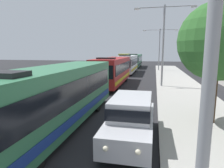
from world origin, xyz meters
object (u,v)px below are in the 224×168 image
streetlamp_mid (163,37)px  roadside_tree (218,42)px  streetlamp_far (159,45)px  bus_second_in_line (113,70)px  bus_fourth_in_line (135,60)px  bus_middle (128,63)px  white_suv (131,117)px  box_truck_oncoming (124,59)px  bus_lead (56,96)px

streetlamp_mid → roadside_tree: bearing=-78.3°
streetlamp_far → roadside_tree: 28.90m
bus_second_in_line → bus_fourth_in_line: size_ratio=0.88×
bus_middle → white_suv: bus_middle is taller
white_suv → box_truck_oncoming: bearing=99.2°
bus_lead → bus_middle: (-0.00, 25.83, -0.00)m
bus_second_in_line → bus_fourth_in_line: bearing=90.0°
bus_lead → streetlamp_mid: bearing=67.2°
white_suv → streetlamp_far: streetlamp_far is taller
bus_second_in_line → streetlamp_far: (5.40, 17.81, 3.34)m
box_truck_oncoming → streetlamp_far: streetlamp_far is taller
bus_lead → roadside_tree: bearing=16.4°
bus_lead → white_suv: size_ratio=2.39×
bus_lead → streetlamp_mid: size_ratio=1.42×
bus_middle → box_truck_oncoming: (-3.30, 17.03, 0.01)m
bus_fourth_in_line → streetlamp_mid: bearing=-78.3°
bus_second_in_line → box_truck_oncoming: bus_second_in_line is taller
streetlamp_far → white_suv: bearing=-93.1°
bus_second_in_line → roadside_tree: roadside_tree is taller
bus_second_in_line → streetlamp_mid: bearing=-4.0°
bus_lead → bus_middle: 25.83m
box_truck_oncoming → bus_second_in_line: bearing=-83.6°
bus_lead → box_truck_oncoming: 42.98m
bus_second_in_line → white_suv: 14.18m
bus_middle → roadside_tree: size_ratio=1.77×
bus_middle → white_suv: (3.70, -26.27, -0.66)m
streetlamp_mid → box_truck_oncoming: bearing=106.2°
streetlamp_mid → roadside_tree: streetlamp_mid is taller
bus_second_in_line → roadside_tree: size_ratio=1.74×
streetlamp_mid → streetlamp_far: bearing=90.0°
bus_lead → white_suv: 3.78m
bus_fourth_in_line → white_suv: 39.59m
bus_second_in_line → box_truck_oncoming: size_ratio=1.51×
box_truck_oncoming → streetlamp_far: 15.04m
bus_fourth_in_line → streetlamp_far: (5.40, -7.93, 3.34)m
bus_lead → bus_middle: bearing=90.0°
bus_fourth_in_line → streetlamp_mid: (5.40, -26.12, 3.52)m
bus_lead → bus_second_in_line: same height
white_suv → bus_lead: bearing=173.2°
bus_middle → box_truck_oncoming: bus_middle is taller
bus_second_in_line → bus_fourth_in_line: same height
bus_lead → roadside_tree: roadside_tree is taller
streetlamp_mid → streetlamp_far: 18.19m
bus_second_in_line → box_truck_oncoming: bearing=96.4°
streetlamp_far → bus_fourth_in_line: bearing=124.2°
white_suv → roadside_tree: size_ratio=0.80×
bus_second_in_line → streetlamp_mid: size_ratio=1.28×
bus_middle → streetlamp_mid: streetlamp_mid is taller
bus_second_in_line → bus_middle: size_ratio=0.98×
bus_fourth_in_line → roadside_tree: roadside_tree is taller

